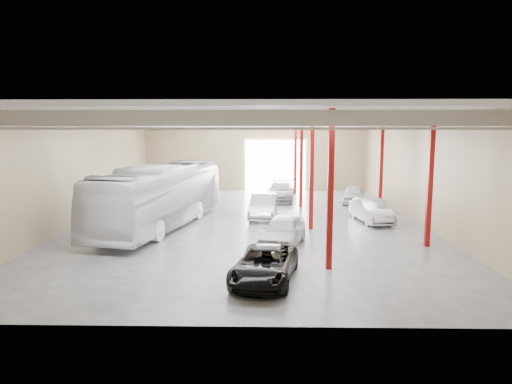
{
  "coord_description": "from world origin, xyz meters",
  "views": [
    {
      "loc": [
        0.97,
        -29.54,
        6.16
      ],
      "look_at": [
        0.41,
        -1.3,
        2.2
      ],
      "focal_mm": 32.0,
      "sensor_mm": 36.0,
      "label": 1
    }
  ],
  "objects_px": {
    "black_sedan": "(265,265)",
    "car_row_a": "(283,231)",
    "coach_bus": "(161,196)",
    "car_right_far": "(353,194)",
    "car_row_c": "(281,192)",
    "car_right_near": "(372,211)",
    "car_row_b": "(264,206)"
  },
  "relations": [
    {
      "from": "black_sedan",
      "to": "car_row_a",
      "type": "xyz_separation_m",
      "value": [
        0.96,
        5.73,
        0.1
      ]
    },
    {
      "from": "car_row_c",
      "to": "coach_bus",
      "type": "bearing_deg",
      "value": -122.05
    },
    {
      "from": "black_sedan",
      "to": "car_row_c",
      "type": "distance_m",
      "value": 20.77
    },
    {
      "from": "car_row_a",
      "to": "car_right_far",
      "type": "bearing_deg",
      "value": 80.74
    },
    {
      "from": "car_row_a",
      "to": "car_row_c",
      "type": "height_order",
      "value": "car_row_a"
    },
    {
      "from": "coach_bus",
      "to": "car_row_a",
      "type": "bearing_deg",
      "value": -20.16
    },
    {
      "from": "car_row_c",
      "to": "car_right_far",
      "type": "xyz_separation_m",
      "value": [
        6.0,
        -0.97,
        -0.08
      ]
    },
    {
      "from": "coach_bus",
      "to": "car_right_far",
      "type": "height_order",
      "value": "coach_bus"
    },
    {
      "from": "black_sedan",
      "to": "car_right_near",
      "type": "distance_m",
      "value": 13.86
    },
    {
      "from": "coach_bus",
      "to": "car_right_far",
      "type": "relative_size",
      "value": 3.34
    },
    {
      "from": "car_row_c",
      "to": "car_right_near",
      "type": "xyz_separation_m",
      "value": [
        5.71,
        -8.79,
        -0.03
      ]
    },
    {
      "from": "coach_bus",
      "to": "car_row_b",
      "type": "height_order",
      "value": "coach_bus"
    },
    {
      "from": "black_sedan",
      "to": "car_right_far",
      "type": "relative_size",
      "value": 1.18
    },
    {
      "from": "car_row_a",
      "to": "car_row_c",
      "type": "xyz_separation_m",
      "value": [
        0.37,
        15.0,
        -0.0
      ]
    },
    {
      "from": "car_row_a",
      "to": "car_row_b",
      "type": "bearing_deg",
      "value": 113.09
    },
    {
      "from": "coach_bus",
      "to": "car_right_near",
      "type": "relative_size",
      "value": 3.02
    },
    {
      "from": "coach_bus",
      "to": "car_row_c",
      "type": "distance_m",
      "value": 13.08
    },
    {
      "from": "car_row_b",
      "to": "car_right_near",
      "type": "height_order",
      "value": "car_row_b"
    },
    {
      "from": "black_sedan",
      "to": "car_right_near",
      "type": "relative_size",
      "value": 1.07
    },
    {
      "from": "car_row_a",
      "to": "car_right_far",
      "type": "xyz_separation_m",
      "value": [
        6.37,
        14.03,
        -0.08
      ]
    },
    {
      "from": "coach_bus",
      "to": "black_sedan",
      "type": "xyz_separation_m",
      "value": [
        6.53,
        -10.34,
        -1.26
      ]
    },
    {
      "from": "black_sedan",
      "to": "car_row_a",
      "type": "relative_size",
      "value": 1.06
    },
    {
      "from": "black_sedan",
      "to": "car_row_c",
      "type": "bearing_deg",
      "value": 96.47
    },
    {
      "from": "coach_bus",
      "to": "car_right_near",
      "type": "height_order",
      "value": "coach_bus"
    },
    {
      "from": "black_sedan",
      "to": "car_right_near",
      "type": "bearing_deg",
      "value": 69.6
    },
    {
      "from": "coach_bus",
      "to": "car_row_b",
      "type": "distance_m",
      "value": 7.15
    },
    {
      "from": "coach_bus",
      "to": "car_row_a",
      "type": "xyz_separation_m",
      "value": [
        7.49,
        -4.61,
        -1.16
      ]
    },
    {
      "from": "black_sedan",
      "to": "car_row_a",
      "type": "bearing_deg",
      "value": 90.62
    },
    {
      "from": "coach_bus",
      "to": "car_right_near",
      "type": "distance_m",
      "value": 13.72
    },
    {
      "from": "car_row_c",
      "to": "car_right_near",
      "type": "height_order",
      "value": "car_row_c"
    },
    {
      "from": "car_row_a",
      "to": "car_right_near",
      "type": "xyz_separation_m",
      "value": [
        6.08,
        6.21,
        -0.03
      ]
    },
    {
      "from": "car_row_c",
      "to": "car_row_b",
      "type": "bearing_deg",
      "value": -95.67
    }
  ]
}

